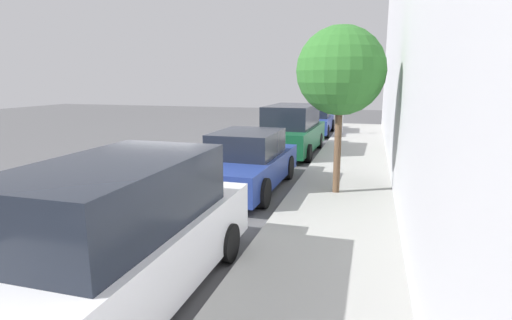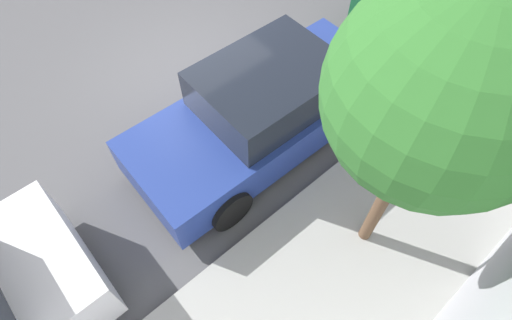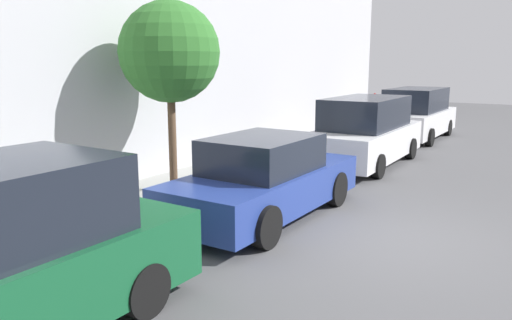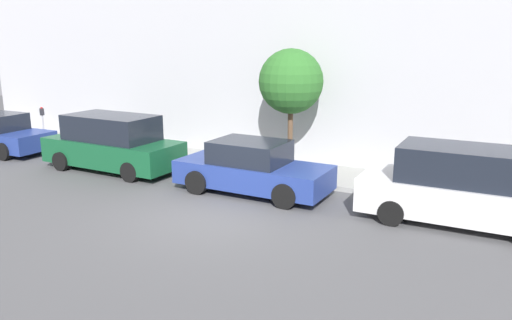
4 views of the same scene
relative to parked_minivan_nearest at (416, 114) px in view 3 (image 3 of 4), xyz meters
name	(u,v)px [view 3 (image 3 of 4)]	position (x,y,z in m)	size (l,w,h in m)	color
ground_plane	(382,237)	(-2.40, 11.28, -0.92)	(60.00, 60.00, 0.00)	#515154
sidewalk	(168,194)	(2.33, 11.28, -0.85)	(2.46, 32.00, 0.15)	#9E9E99
parked_minivan_nearest	(416,114)	(0.00, 0.00, 0.00)	(2.02, 4.94, 1.90)	silver
parked_minivan_second	(365,132)	(-0.05, 5.66, 0.00)	(2.02, 4.91, 1.90)	silver
parked_sedan_third	(264,179)	(-0.16, 11.39, -0.20)	(1.92, 4.53, 1.54)	navy
parking_meter_near	(374,109)	(1.55, 0.23, 0.16)	(0.11, 0.15, 1.53)	#ADADB2
street_tree	(170,53)	(2.21, 11.23, 2.14)	(2.07, 2.07, 3.96)	brown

